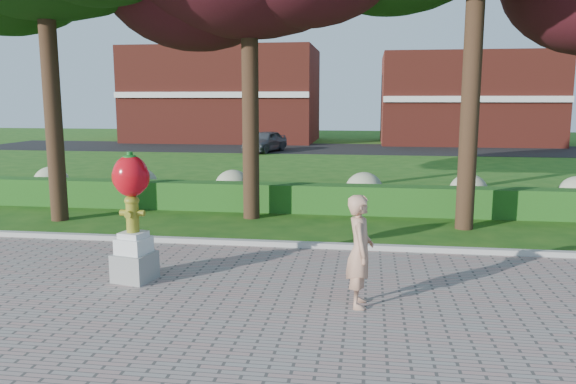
% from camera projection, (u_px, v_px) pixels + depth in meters
% --- Properties ---
extents(ground, '(100.00, 100.00, 0.00)m').
position_uv_depth(ground, '(296.00, 298.00, 9.09)').
color(ground, '#1B4C13').
rests_on(ground, ground).
extents(curb, '(40.00, 0.18, 0.15)m').
position_uv_depth(curb, '(314.00, 246.00, 12.00)').
color(curb, '#ADADA5').
rests_on(curb, ground).
extents(lawn_hedge, '(24.00, 0.70, 0.80)m').
position_uv_depth(lawn_hedge, '(328.00, 199.00, 15.86)').
color(lawn_hedge, '#244D16').
rests_on(lawn_hedge, ground).
extents(hydrangea_row, '(20.10, 1.10, 0.99)m').
position_uv_depth(hydrangea_row, '(350.00, 188.00, 16.73)').
color(hydrangea_row, '#A1A67F').
rests_on(hydrangea_row, ground).
extents(street, '(50.00, 8.00, 0.02)m').
position_uv_depth(street, '(351.00, 149.00, 36.43)').
color(street, black).
rests_on(street, ground).
extents(building_left, '(14.00, 8.00, 7.00)m').
position_uv_depth(building_left, '(224.00, 95.00, 43.13)').
color(building_left, maroon).
rests_on(building_left, ground).
extents(building_right, '(12.00, 8.00, 6.40)m').
position_uv_depth(building_right, '(466.00, 99.00, 40.64)').
color(building_right, maroon).
rests_on(building_right, ground).
extents(hydrant_sculpture, '(0.73, 0.73, 2.26)m').
position_uv_depth(hydrant_sculpture, '(132.00, 213.00, 9.65)').
color(hydrant_sculpture, gray).
rests_on(hydrant_sculpture, walkway).
extents(woman, '(0.45, 0.65, 1.73)m').
position_uv_depth(woman, '(360.00, 251.00, 8.50)').
color(woman, tan).
rests_on(woman, walkway).
extents(parked_car, '(2.55, 4.09, 1.30)m').
position_uv_depth(parked_car, '(265.00, 141.00, 34.12)').
color(parked_car, '#43464B').
rests_on(parked_car, street).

